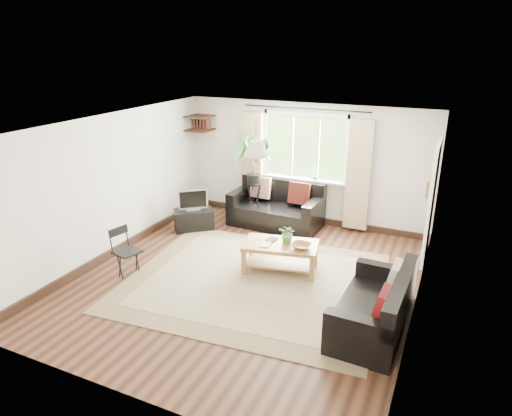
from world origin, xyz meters
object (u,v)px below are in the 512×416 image
at_px(palm_stand, 254,180).
at_px(folding_chair, 127,253).
at_px(sofa_back, 276,206).
at_px(tv_stand, 194,219).
at_px(sofa_right, 373,303).
at_px(coffee_table, 280,257).

distance_m(palm_stand, folding_chair, 3.07).
xyz_separation_m(sofa_back, folding_chair, (-1.34, -2.87, -0.04)).
distance_m(sofa_back, tv_stand, 1.64).
distance_m(sofa_right, tv_stand, 4.30).
height_order(sofa_back, palm_stand, palm_stand).
xyz_separation_m(palm_stand, folding_chair, (-0.83, -2.92, -0.50)).
relative_size(coffee_table, tv_stand, 1.57).
bearing_deg(sofa_back, palm_stand, 176.62).
relative_size(sofa_back, folding_chair, 2.35).
height_order(tv_stand, folding_chair, folding_chair).
bearing_deg(sofa_right, coffee_table, -118.99).
xyz_separation_m(coffee_table, tv_stand, (-2.19, 0.92, -0.04)).
bearing_deg(sofa_right, palm_stand, -131.33).
relative_size(palm_stand, folding_chair, 2.31).
height_order(coffee_table, palm_stand, palm_stand).
distance_m(sofa_back, sofa_right, 3.68).
bearing_deg(tv_stand, coffee_table, -61.74).
bearing_deg(sofa_back, folding_chair, -112.88).
bearing_deg(tv_stand, palm_stand, 5.77).
bearing_deg(sofa_right, folding_chair, -86.08).
bearing_deg(sofa_back, coffee_table, -63.43).
xyz_separation_m(coffee_table, palm_stand, (-1.30, 1.80, 0.64)).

